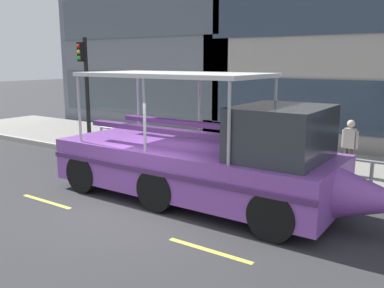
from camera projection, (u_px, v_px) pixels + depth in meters
ground_plane at (149, 207)px, 9.91m from camera, size 120.00×120.00×0.00m
sidewalk at (254, 159)px, 14.42m from camera, size 32.00×4.80×0.18m
curb_edge at (217, 175)px, 12.41m from camera, size 32.00×0.18×0.18m
lane_centreline at (116, 222)px, 9.00m from camera, size 25.80×0.12×0.01m
curb_guardrail at (243, 153)px, 12.16m from camera, size 11.93×0.09×0.87m
traffic_light_pole at (85, 81)px, 16.01m from camera, size 0.24×0.46×4.14m
duck_tour_boat at (210, 161)px, 10.05m from camera, size 9.01×2.67×3.16m
pedestrian_near_bow at (350, 142)px, 11.84m from camera, size 0.47×0.22×1.62m
pedestrian_mid_left at (269, 141)px, 12.35m from camera, size 0.33×0.33×1.53m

